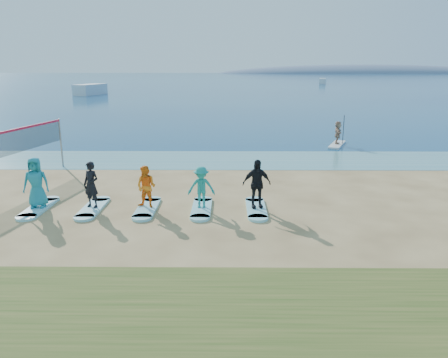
{
  "coord_description": "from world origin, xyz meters",
  "views": [
    {
      "loc": [
        0.67,
        -13.49,
        5.13
      ],
      "look_at": [
        0.52,
        2.0,
        1.1
      ],
      "focal_mm": 35.0,
      "sensor_mm": 36.0,
      "label": 1
    }
  ],
  "objects_px": {
    "boat_offshore_b": "(322,84)",
    "student_4": "(257,184)",
    "student_1": "(91,185)",
    "boat_offshore_a": "(91,95)",
    "paddleboarder": "(338,133)",
    "surfboard_1": "(93,208)",
    "paddleboard": "(337,145)",
    "student_3": "(201,187)",
    "student_2": "(146,187)",
    "surfboard_0": "(39,208)",
    "volleyball_net": "(1,145)",
    "student_0": "(36,182)",
    "surfboard_2": "(147,208)",
    "surfboard_4": "(256,208)",
    "surfboard_3": "(202,208)"
  },
  "relations": [
    {
      "from": "student_1",
      "to": "student_3",
      "type": "bearing_deg",
      "value": 22.96
    },
    {
      "from": "surfboard_3",
      "to": "student_3",
      "type": "relative_size",
      "value": 1.44
    },
    {
      "from": "boat_offshore_a",
      "to": "surfboard_0",
      "type": "height_order",
      "value": "boat_offshore_a"
    },
    {
      "from": "boat_offshore_b",
      "to": "surfboard_1",
      "type": "xyz_separation_m",
      "value": [
        -32.03,
        -112.96,
        0.04
      ]
    },
    {
      "from": "student_1",
      "to": "student_0",
      "type": "bearing_deg",
      "value": -157.04
    },
    {
      "from": "surfboard_1",
      "to": "surfboard_2",
      "type": "relative_size",
      "value": 1.0
    },
    {
      "from": "volleyball_net",
      "to": "student_4",
      "type": "bearing_deg",
      "value": -13.98
    },
    {
      "from": "student_1",
      "to": "student_4",
      "type": "height_order",
      "value": "student_4"
    },
    {
      "from": "volleyball_net",
      "to": "surfboard_3",
      "type": "bearing_deg",
      "value": -17.1
    },
    {
      "from": "paddleboarder",
      "to": "boat_offshore_b",
      "type": "distance_m",
      "value": 101.54
    },
    {
      "from": "surfboard_1",
      "to": "surfboard_2",
      "type": "height_order",
      "value": "same"
    },
    {
      "from": "boat_offshore_b",
      "to": "student_3",
      "type": "height_order",
      "value": "student_3"
    },
    {
      "from": "boat_offshore_b",
      "to": "surfboard_3",
      "type": "relative_size",
      "value": 2.36
    },
    {
      "from": "paddleboard",
      "to": "surfboard_2",
      "type": "xyz_separation_m",
      "value": [
        -10.21,
        -13.37,
        -0.01
      ]
    },
    {
      "from": "surfboard_0",
      "to": "student_2",
      "type": "height_order",
      "value": "student_2"
    },
    {
      "from": "student_1",
      "to": "surfboard_2",
      "type": "bearing_deg",
      "value": 22.96
    },
    {
      "from": "volleyball_net",
      "to": "paddleboard",
      "type": "height_order",
      "value": "volleyball_net"
    },
    {
      "from": "boat_offshore_b",
      "to": "student_4",
      "type": "distance_m",
      "value": 115.92
    },
    {
      "from": "boat_offshore_a",
      "to": "student_0",
      "type": "height_order",
      "value": "student_0"
    },
    {
      "from": "paddleboard",
      "to": "student_3",
      "type": "height_order",
      "value": "student_3"
    },
    {
      "from": "student_2",
      "to": "surfboard_0",
      "type": "bearing_deg",
      "value": -162.53
    },
    {
      "from": "surfboard_2",
      "to": "student_3",
      "type": "bearing_deg",
      "value": 0.0
    },
    {
      "from": "student_0",
      "to": "surfboard_4",
      "type": "bearing_deg",
      "value": -7.64
    },
    {
      "from": "student_0",
      "to": "surfboard_2",
      "type": "relative_size",
      "value": 0.84
    },
    {
      "from": "paddleboarder",
      "to": "student_4",
      "type": "bearing_deg",
      "value": 168.35
    },
    {
      "from": "paddleboard",
      "to": "student_3",
      "type": "relative_size",
      "value": 1.97
    },
    {
      "from": "student_0",
      "to": "volleyball_net",
      "type": "bearing_deg",
      "value": 125.95
    },
    {
      "from": "student_1",
      "to": "student_4",
      "type": "distance_m",
      "value": 6.02
    },
    {
      "from": "student_2",
      "to": "student_3",
      "type": "xyz_separation_m",
      "value": [
        2.01,
        0.0,
        -0.01
      ]
    },
    {
      "from": "paddleboarder",
      "to": "boat_offshore_b",
      "type": "relative_size",
      "value": 0.29
    },
    {
      "from": "boat_offshore_a",
      "to": "boat_offshore_b",
      "type": "bearing_deg",
      "value": 56.83
    },
    {
      "from": "boat_offshore_a",
      "to": "student_3",
      "type": "distance_m",
      "value": 69.45
    },
    {
      "from": "paddleboard",
      "to": "student_4",
      "type": "height_order",
      "value": "student_4"
    },
    {
      "from": "volleyball_net",
      "to": "student_0",
      "type": "height_order",
      "value": "volleyball_net"
    },
    {
      "from": "paddleboarder",
      "to": "student_3",
      "type": "height_order",
      "value": "student_3"
    },
    {
      "from": "student_1",
      "to": "student_3",
      "type": "distance_m",
      "value": 4.01
    },
    {
      "from": "surfboard_4",
      "to": "surfboard_1",
      "type": "bearing_deg",
      "value": 180.0
    },
    {
      "from": "student_2",
      "to": "paddleboard",
      "type": "bearing_deg",
      "value": 70.11
    },
    {
      "from": "student_3",
      "to": "surfboard_3",
      "type": "bearing_deg",
      "value": 0.0
    },
    {
      "from": "student_1",
      "to": "surfboard_2",
      "type": "height_order",
      "value": "student_1"
    },
    {
      "from": "student_0",
      "to": "surfboard_1",
      "type": "height_order",
      "value": "student_0"
    },
    {
      "from": "volleyball_net",
      "to": "paddleboard",
      "type": "xyz_separation_m",
      "value": [
        16.71,
        10.75,
        -1.84
      ]
    },
    {
      "from": "paddleboard",
      "to": "boat_offshore_a",
      "type": "xyz_separation_m",
      "value": [
        -32.25,
        51.78,
        -0.06
      ]
    },
    {
      "from": "student_3",
      "to": "volleyball_net",
      "type": "bearing_deg",
      "value": 163.08
    },
    {
      "from": "student_2",
      "to": "student_4",
      "type": "distance_m",
      "value": 4.01
    },
    {
      "from": "paddleboard",
      "to": "student_1",
      "type": "xyz_separation_m",
      "value": [
        -12.21,
        -13.37,
        0.88
      ]
    },
    {
      "from": "boat_offshore_a",
      "to": "student_4",
      "type": "bearing_deg",
      "value": -53.93
    },
    {
      "from": "paddleboarder",
      "to": "surfboard_1",
      "type": "distance_m",
      "value": 18.13
    },
    {
      "from": "surfboard_0",
      "to": "student_3",
      "type": "bearing_deg",
      "value": 0.0
    },
    {
      "from": "surfboard_0",
      "to": "volleyball_net",
      "type": "bearing_deg",
      "value": 133.59
    }
  ]
}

